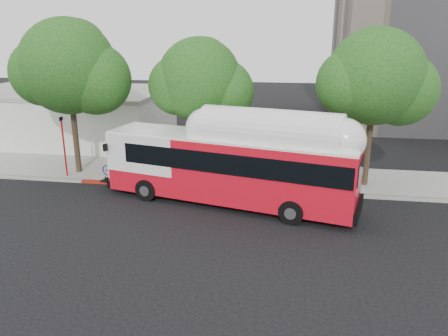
{
  "coord_description": "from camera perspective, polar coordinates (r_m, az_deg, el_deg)",
  "views": [
    {
      "loc": [
        4.51,
        -19.76,
        8.92
      ],
      "look_at": [
        0.95,
        3.0,
        1.64
      ],
      "focal_mm": 35.0,
      "sensor_mm": 36.0,
      "label": 1
    }
  ],
  "objects": [
    {
      "name": "ground",
      "position": [
        22.14,
        -3.66,
        -6.25
      ],
      "size": [
        120.0,
        120.0,
        0.0
      ],
      "primitive_type": "plane",
      "color": "black",
      "rests_on": "ground"
    },
    {
      "name": "sidewalk",
      "position": [
        28.07,
        -0.82,
        -0.82
      ],
      "size": [
        60.0,
        5.0,
        0.15
      ],
      "primitive_type": "cube",
      "color": "gray",
      "rests_on": "ground"
    },
    {
      "name": "curb_strip",
      "position": [
        25.66,
        -1.8,
        -2.63
      ],
      "size": [
        60.0,
        0.3,
        0.15
      ],
      "primitive_type": "cube",
      "color": "gray",
      "rests_on": "ground"
    },
    {
      "name": "red_curb_segment",
      "position": [
        26.35,
        -8.23,
        -2.25
      ],
      "size": [
        10.0,
        0.32,
        0.16
      ],
      "primitive_type": "cube",
      "color": "maroon",
      "rests_on": "ground"
    },
    {
      "name": "street_tree_left",
      "position": [
        28.57,
        -18.73,
        12.0
      ],
      "size": [
        6.67,
        5.8,
        9.74
      ],
      "color": "#2D2116",
      "rests_on": "ground"
    },
    {
      "name": "street_tree_mid",
      "position": [
        26.49,
        -2.33,
        10.99
      ],
      "size": [
        5.75,
        5.0,
        8.62
      ],
      "color": "#2D2116",
      "rests_on": "ground"
    },
    {
      "name": "street_tree_right",
      "position": [
        26.22,
        20.03,
        10.68
      ],
      "size": [
        6.21,
        5.4,
        9.18
      ],
      "color": "#2D2116",
      "rests_on": "ground"
    },
    {
      "name": "low_commercial_bldg",
      "position": [
        39.09,
        -19.68,
        6.55
      ],
      "size": [
        16.2,
        10.2,
        4.25
      ],
      "color": "silver",
      "rests_on": "ground"
    },
    {
      "name": "transit_bus",
      "position": [
        22.96,
        0.86,
        -0.06
      ],
      "size": [
        14.49,
        5.89,
        4.23
      ],
      "rotation": [
        0.0,
        0.0,
        -0.23
      ],
      "color": "red",
      "rests_on": "ground"
    },
    {
      "name": "signal_pole",
      "position": [
        28.78,
        -20.15,
        2.55
      ],
      "size": [
        0.11,
        0.37,
        3.91
      ],
      "color": "red",
      "rests_on": "ground"
    }
  ]
}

